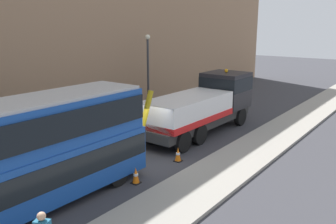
{
  "coord_description": "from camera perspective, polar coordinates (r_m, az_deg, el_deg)",
  "views": [
    {
      "loc": [
        -12.91,
        -11.48,
        6.66
      ],
      "look_at": [
        2.39,
        -0.2,
        2.0
      ],
      "focal_mm": 39.25,
      "sensor_mm": 36.0,
      "label": 1
    }
  ],
  "objects": [
    {
      "name": "traffic_cone_near_bus",
      "position": [
        15.81,
        -5.03,
        -9.83
      ],
      "size": [
        0.36,
        0.36,
        0.72
      ],
      "color": "orange",
      "rests_on": "ground_plane"
    },
    {
      "name": "near_kerb",
      "position": [
        16.21,
        6.49,
        -10.28
      ],
      "size": [
        60.0,
        2.8,
        0.15
      ],
      "primitive_type": "cube",
      "color": "gray",
      "rests_on": "ground_plane"
    },
    {
      "name": "ground_plane",
      "position": [
        18.51,
        -4.92,
        -7.36
      ],
      "size": [
        120.0,
        120.0,
        0.0
      ],
      "primitive_type": "plane",
      "color": "#38383D"
    },
    {
      "name": "recovery_tow_truck",
      "position": [
        22.61,
        5.58,
        1.2
      ],
      "size": [
        10.16,
        2.8,
        3.67
      ],
      "rotation": [
        0.0,
        0.0,
        -0.02
      ],
      "color": "#2D2D2D",
      "rests_on": "ground_plane"
    },
    {
      "name": "street_lamp",
      "position": [
        26.37,
        -3.13,
        6.81
      ],
      "size": [
        0.36,
        0.36,
        5.83
      ],
      "color": "#38383D",
      "rests_on": "ground_plane"
    },
    {
      "name": "double_decker_bus",
      "position": [
        13.67,
        -23.09,
        -6.28
      ],
      "size": [
        11.08,
        2.74,
        4.06
      ],
      "rotation": [
        0.0,
        0.0,
        -0.02
      ],
      "color": "#19479E",
      "rests_on": "ground_plane"
    },
    {
      "name": "traffic_cone_midway",
      "position": [
        18.12,
        1.56,
        -6.64
      ],
      "size": [
        0.36,
        0.36,
        0.72
      ],
      "color": "orange",
      "rests_on": "ground_plane"
    }
  ]
}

